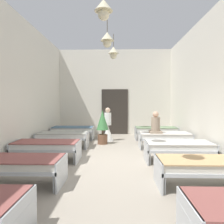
{
  "coord_description": "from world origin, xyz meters",
  "views": [
    {
      "loc": [
        0.16,
        -5.85,
        1.71
      ],
      "look_at": [
        0.0,
        -0.09,
        1.43
      ],
      "focal_mm": 32.78,
      "sensor_mm": 36.0,
      "label": 1
    }
  ],
  "objects": [
    {
      "name": "bed_left_row_4",
      "position": [
        -1.91,
        3.52,
        0.44
      ],
      "size": [
        1.9,
        0.84,
        0.57
      ],
      "color": "#B7BCC1",
      "rests_on": "ground"
    },
    {
      "name": "bed_left_row_3",
      "position": [
        -1.91,
        1.76,
        0.44
      ],
      "size": [
        1.9,
        0.84,
        0.57
      ],
      "color": "#B7BCC1",
      "rests_on": "ground"
    },
    {
      "name": "bed_right_row_4",
      "position": [
        1.91,
        3.52,
        0.44
      ],
      "size": [
        1.9,
        0.84,
        0.57
      ],
      "color": "#B7BCC1",
      "rests_on": "ground"
    },
    {
      "name": "bed_left_row_1",
      "position": [
        -1.91,
        -1.76,
        0.44
      ],
      "size": [
        1.9,
        0.84,
        0.57
      ],
      "color": "#B7BCC1",
      "rests_on": "ground"
    },
    {
      "name": "bed_left_row_2",
      "position": [
        -1.91,
        0.0,
        0.44
      ],
      "size": [
        1.9,
        0.84,
        0.57
      ],
      "color": "#B7BCC1",
      "rests_on": "ground"
    },
    {
      "name": "room_shell",
      "position": [
        -0.0,
        1.25,
        2.27
      ],
      "size": [
        6.32,
        10.41,
        4.51
      ],
      "color": "silver",
      "rests_on": "ground"
    },
    {
      "name": "bed_right_row_2",
      "position": [
        1.91,
        0.0,
        0.44
      ],
      "size": [
        1.9,
        0.84,
        0.57
      ],
      "color": "#B7BCC1",
      "rests_on": "ground"
    },
    {
      "name": "patient_seated_primary",
      "position": [
        1.56,
        1.7,
        0.87
      ],
      "size": [
        0.44,
        0.44,
        0.8
      ],
      "color": "gray",
      "rests_on": "bed_right_row_3"
    },
    {
      "name": "bed_right_row_1",
      "position": [
        1.91,
        -1.76,
        0.44
      ],
      "size": [
        1.9,
        0.84,
        0.57
      ],
      "color": "#B7BCC1",
      "rests_on": "ground"
    },
    {
      "name": "bed_right_row_3",
      "position": [
        1.91,
        1.76,
        0.44
      ],
      "size": [
        1.9,
        0.84,
        0.57
      ],
      "color": "#B7BCC1",
      "rests_on": "ground"
    },
    {
      "name": "ground_plane",
      "position": [
        0.0,
        0.0,
        -0.05
      ],
      "size": [
        6.52,
        10.81,
        0.1
      ],
      "primitive_type": "cube",
      "color": "#9E9384"
    },
    {
      "name": "nurse_near_aisle",
      "position": [
        -0.28,
        3.13,
        0.53
      ],
      "size": [
        0.52,
        0.52,
        1.49
      ],
      "rotation": [
        0.0,
        0.0,
        3.78
      ],
      "color": "white",
      "rests_on": "ground"
    },
    {
      "name": "potted_plant",
      "position": [
        -0.46,
        2.45,
        0.79
      ],
      "size": [
        0.5,
        0.5,
        1.38
      ],
      "color": "brown",
      "rests_on": "ground"
    }
  ]
}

